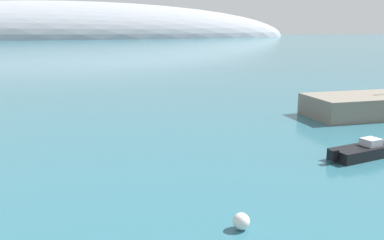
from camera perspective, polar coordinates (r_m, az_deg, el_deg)
distant_ridge at (r=255.59m, az=-17.39°, el=10.30°), size 274.35×71.13×40.27m
motorboat_black_outer at (r=26.09m, az=21.63°, el=-3.87°), size 4.58×2.25×1.03m
mooring_buoy_white at (r=16.22m, az=6.52°, el=-13.16°), size 0.63×0.63×0.63m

